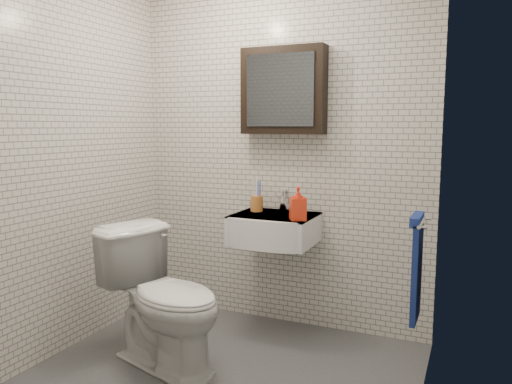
# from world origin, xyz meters

# --- Properties ---
(ground) EXTENTS (2.20, 2.00, 0.01)m
(ground) POSITION_xyz_m (0.00, 0.00, 0.01)
(ground) COLOR #484B4F
(ground) RESTS_ON ground
(room_shell) EXTENTS (2.22, 2.02, 2.51)m
(room_shell) POSITION_xyz_m (0.00, 0.00, 1.47)
(room_shell) COLOR silver
(room_shell) RESTS_ON ground
(washbasin) EXTENTS (0.55, 0.50, 0.20)m
(washbasin) POSITION_xyz_m (0.05, 0.73, 0.76)
(washbasin) COLOR white
(washbasin) RESTS_ON room_shell
(faucet) EXTENTS (0.06, 0.20, 0.15)m
(faucet) POSITION_xyz_m (0.05, 0.93, 0.92)
(faucet) COLOR silver
(faucet) RESTS_ON washbasin
(mirror_cabinet) EXTENTS (0.60, 0.15, 0.60)m
(mirror_cabinet) POSITION_xyz_m (0.05, 0.93, 1.70)
(mirror_cabinet) COLOR black
(mirror_cabinet) RESTS_ON room_shell
(towel_rail) EXTENTS (0.09, 0.30, 0.58)m
(towel_rail) POSITION_xyz_m (1.04, 0.35, 0.72)
(towel_rail) COLOR silver
(towel_rail) RESTS_ON room_shell
(toothbrush_cup) EXTENTS (0.12, 0.12, 0.25)m
(toothbrush_cup) POSITION_xyz_m (-0.12, 0.85, 0.91)
(toothbrush_cup) COLOR #C47631
(toothbrush_cup) RESTS_ON washbasin
(soap_bottle) EXTENTS (0.14, 0.14, 0.22)m
(soap_bottle) POSITION_xyz_m (0.27, 0.64, 0.96)
(soap_bottle) COLOR orange
(soap_bottle) RESTS_ON washbasin
(toilet) EXTENTS (0.93, 0.70, 0.84)m
(toilet) POSITION_xyz_m (-0.37, 0.04, 0.42)
(toilet) COLOR white
(toilet) RESTS_ON ground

